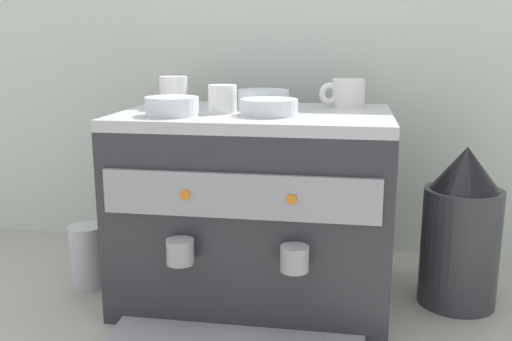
# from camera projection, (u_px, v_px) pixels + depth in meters

# --- Properties ---
(ground_plane) EXTENTS (4.00, 4.00, 0.00)m
(ground_plane) POSITION_uv_depth(u_px,v_px,m) (256.00, 294.00, 1.39)
(ground_plane) COLOR #9E998E
(tiled_backsplash_wall) EXTENTS (2.80, 0.03, 1.03)m
(tiled_backsplash_wall) POSITION_uv_depth(u_px,v_px,m) (277.00, 72.00, 1.62)
(tiled_backsplash_wall) COLOR silver
(tiled_backsplash_wall) RESTS_ON ground_plane
(espresso_machine) EXTENTS (0.60, 0.52, 0.44)m
(espresso_machine) POSITION_uv_depth(u_px,v_px,m) (256.00, 207.00, 1.33)
(espresso_machine) COLOR #2D2D33
(espresso_machine) RESTS_ON ground_plane
(ceramic_cup_0) EXTENTS (0.08, 0.09, 0.08)m
(ceramic_cup_0) POSITION_uv_depth(u_px,v_px,m) (173.00, 92.00, 1.33)
(ceramic_cup_0) COLOR white
(ceramic_cup_0) RESTS_ON espresso_machine
(ceramic_cup_1) EXTENTS (0.11, 0.08, 0.07)m
(ceramic_cup_1) POSITION_uv_depth(u_px,v_px,m) (347.00, 93.00, 1.37)
(ceramic_cup_1) COLOR white
(ceramic_cup_1) RESTS_ON espresso_machine
(ceramic_cup_2) EXTENTS (0.08, 0.08, 0.06)m
(ceramic_cup_2) POSITION_uv_depth(u_px,v_px,m) (222.00, 99.00, 1.26)
(ceramic_cup_2) COLOR white
(ceramic_cup_2) RESTS_ON espresso_machine
(ceramic_bowl_0) EXTENTS (0.11, 0.11, 0.04)m
(ceramic_bowl_0) POSITION_uv_depth(u_px,v_px,m) (172.00, 107.00, 1.21)
(ceramic_bowl_0) COLOR silver
(ceramic_bowl_0) RESTS_ON espresso_machine
(ceramic_bowl_1) EXTENTS (0.12, 0.12, 0.04)m
(ceramic_bowl_1) POSITION_uv_depth(u_px,v_px,m) (263.00, 99.00, 1.35)
(ceramic_bowl_1) COLOR silver
(ceramic_bowl_1) RESTS_ON espresso_machine
(ceramic_bowl_2) EXTENTS (0.12, 0.12, 0.03)m
(ceramic_bowl_2) POSITION_uv_depth(u_px,v_px,m) (269.00, 107.00, 1.22)
(ceramic_bowl_2) COLOR silver
(ceramic_bowl_2) RESTS_ON espresso_machine
(coffee_grinder) EXTENTS (0.17, 0.17, 0.37)m
(coffee_grinder) POSITION_uv_depth(u_px,v_px,m) (461.00, 231.00, 1.30)
(coffee_grinder) COLOR #333338
(coffee_grinder) RESTS_ON ground_plane
(milk_pitcher) EXTENTS (0.09, 0.09, 0.16)m
(milk_pitcher) POSITION_uv_depth(u_px,v_px,m) (88.00, 256.00, 1.42)
(milk_pitcher) COLOR #B7B7BC
(milk_pitcher) RESTS_ON ground_plane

